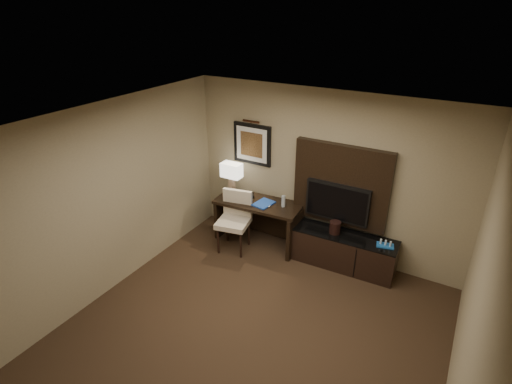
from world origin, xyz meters
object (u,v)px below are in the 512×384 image
Objects in this scene: credenza at (342,250)px; desk_phone at (247,196)px; desk at (258,222)px; desk_chair at (233,222)px; table_lamp at (232,178)px; minibar_tray at (385,244)px; tv at (337,202)px; water_bottle at (283,201)px; ice_bucket at (335,227)px.

desk_phone is (-1.73, -0.03, 0.55)m from credenza.
credenza is 8.24× the size of desk_phone.
desk_phone is at bearing 172.03° from desk.
desk_chair reaches higher than desk.
table_lamp is 2.72m from minibar_tray.
tv reaches higher than water_bottle.
desk reaches higher than credenza.
desk_phone reaches higher than minibar_tray.
minibar_tray is (0.63, 0.00, 0.33)m from credenza.
minibar_tray is (1.69, -0.01, -0.27)m from water_bottle.
desk_chair is 5.38× the size of water_bottle.
desk_chair is (-0.25, -0.40, 0.13)m from desk.
ice_bucket is (0.91, -0.02, -0.21)m from water_bottle.
ice_bucket is 0.78m from minibar_tray.
credenza is at bearing -179.72° from minibar_tray.
ice_bucket reaches higher than credenza.
table_lamp is at bearing 179.68° from ice_bucket.
water_bottle is (-1.06, 0.01, 0.59)m from credenza.
tv is 1.85m from table_lamp.
desk_chair is at bearing -145.79° from water_bottle.
credenza is 0.41m from ice_bucket.
water_bottle is at bearing 7.14° from desk_phone.
tv is 1.72m from desk_chair.
desk is at bearing 46.62° from desk_chair.
desk is at bearing -0.25° from desk_phone.
water_bottle reaches higher than minibar_tray.
ice_bucket is (1.59, 0.44, 0.14)m from desk_chair.
tv is at bearing 108.70° from ice_bucket.
desk_phone is 1.59m from ice_bucket.
desk_chair is 2.41m from minibar_tray.
tv is at bearing 9.91° from desk_phone.
table_lamp is 0.40m from desk_phone.
desk_phone is (-1.53, -0.17, -0.19)m from tv.
desk_phone reaches higher than credenza.
water_bottle is at bearing 179.78° from minibar_tray.
desk_phone reaches higher than ice_bucket.
ice_bucket is (1.34, 0.04, 0.27)m from desk.
tv is 0.93m from minibar_tray.
desk_phone is (0.01, 0.42, 0.31)m from desk_chair.
desk_chair is (-1.54, -0.59, -0.50)m from tv.
tv is at bearing 143.07° from credenza.
tv is at bearing 8.64° from water_bottle.
ice_bucket is at bearing -71.30° from tv.
table_lamp is 1.94m from ice_bucket.
table_lamp reaches higher than water_bottle.
desk_chair is 0.52m from desk_phone.
desk is at bearing -172.14° from water_bottle.
desk reaches higher than ice_bucket.
desk is at bearing -178.56° from minibar_tray.
water_bottle reaches higher than desk.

